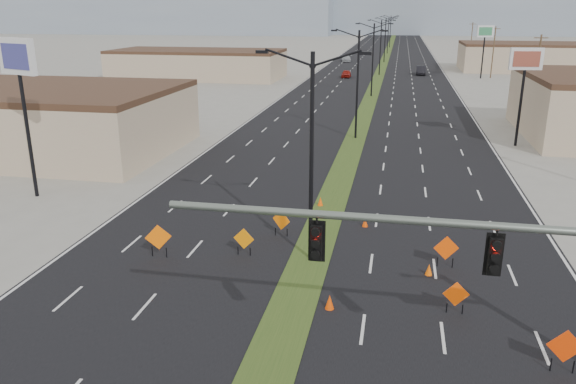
% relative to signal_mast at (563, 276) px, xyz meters
% --- Properties ---
extents(road_surface, '(25.00, 400.00, 0.02)m').
position_rel_signal_mast_xyz_m(road_surface, '(-8.56, 98.00, -4.79)').
color(road_surface, black).
rests_on(road_surface, ground).
extents(median_strip, '(2.00, 400.00, 0.04)m').
position_rel_signal_mast_xyz_m(median_strip, '(-8.56, 98.00, -4.79)').
color(median_strip, '#2B4819').
rests_on(median_strip, ground).
extents(building_sw_far, '(30.00, 14.00, 4.50)m').
position_rel_signal_mast_xyz_m(building_sw_far, '(-40.56, 83.00, -2.54)').
color(building_sw_far, tan).
rests_on(building_sw_far, ground).
extents(building_se_far, '(44.00, 16.00, 5.00)m').
position_rel_signal_mast_xyz_m(building_se_far, '(29.44, 108.00, -2.29)').
color(building_se_far, tan).
rests_on(building_se_far, ground).
extents(mesa_west, '(180.00, 50.00, 22.00)m').
position_rel_signal_mast_xyz_m(mesa_west, '(-128.56, 278.00, 6.21)').
color(mesa_west, '#8593A5').
rests_on(mesa_west, ground).
extents(mesa_center, '(220.00, 50.00, 28.00)m').
position_rel_signal_mast_xyz_m(mesa_center, '(31.44, 298.00, 9.21)').
color(mesa_center, '#8593A5').
rests_on(mesa_center, ground).
extents(mesa_backdrop, '(140.00, 50.00, 32.00)m').
position_rel_signal_mast_xyz_m(mesa_backdrop, '(-38.56, 318.00, 11.21)').
color(mesa_backdrop, '#8593A5').
rests_on(mesa_backdrop, ground).
extents(signal_mast, '(16.30, 0.60, 8.00)m').
position_rel_signal_mast_xyz_m(signal_mast, '(0.00, 0.00, 0.00)').
color(signal_mast, slate).
rests_on(signal_mast, ground).
extents(streetlight_0, '(5.15, 0.24, 10.02)m').
position_rel_signal_mast_xyz_m(streetlight_0, '(-8.56, 10.00, 0.63)').
color(streetlight_0, black).
rests_on(streetlight_0, ground).
extents(streetlight_1, '(5.15, 0.24, 10.02)m').
position_rel_signal_mast_xyz_m(streetlight_1, '(-8.56, 38.00, 0.63)').
color(streetlight_1, black).
rests_on(streetlight_1, ground).
extents(streetlight_2, '(5.15, 0.24, 10.02)m').
position_rel_signal_mast_xyz_m(streetlight_2, '(-8.56, 66.00, 0.63)').
color(streetlight_2, black).
rests_on(streetlight_2, ground).
extents(streetlight_3, '(5.15, 0.24, 10.02)m').
position_rel_signal_mast_xyz_m(streetlight_3, '(-8.56, 94.00, 0.63)').
color(streetlight_3, black).
rests_on(streetlight_3, ground).
extents(streetlight_4, '(5.15, 0.24, 10.02)m').
position_rel_signal_mast_xyz_m(streetlight_4, '(-8.56, 122.00, 0.63)').
color(streetlight_4, black).
rests_on(streetlight_4, ground).
extents(streetlight_5, '(5.15, 0.24, 10.02)m').
position_rel_signal_mast_xyz_m(streetlight_5, '(-8.56, 150.00, 0.63)').
color(streetlight_5, black).
rests_on(streetlight_5, ground).
extents(streetlight_6, '(5.15, 0.24, 10.02)m').
position_rel_signal_mast_xyz_m(streetlight_6, '(-8.56, 178.00, 0.63)').
color(streetlight_6, black).
rests_on(streetlight_6, ground).
extents(utility_pole_1, '(1.60, 0.20, 9.00)m').
position_rel_signal_mast_xyz_m(utility_pole_1, '(11.44, 58.00, -0.12)').
color(utility_pole_1, '#4C3823').
rests_on(utility_pole_1, ground).
extents(utility_pole_2, '(1.60, 0.20, 9.00)m').
position_rel_signal_mast_xyz_m(utility_pole_2, '(11.44, 93.00, -0.12)').
color(utility_pole_2, '#4C3823').
rests_on(utility_pole_2, ground).
extents(utility_pole_3, '(1.60, 0.20, 9.00)m').
position_rel_signal_mast_xyz_m(utility_pole_3, '(11.44, 128.00, -0.12)').
color(utility_pole_3, '#4C3823').
rests_on(utility_pole_3, ground).
extents(car_left, '(1.57, 3.88, 1.32)m').
position_rel_signal_mast_xyz_m(car_left, '(-14.31, 88.83, -4.13)').
color(car_left, maroon).
rests_on(car_left, ground).
extents(car_mid, '(1.78, 4.95, 1.62)m').
position_rel_signal_mast_xyz_m(car_mid, '(-0.82, 96.09, -3.98)').
color(car_mid, black).
rests_on(car_mid, ground).
extents(car_far, '(2.61, 5.25, 1.46)m').
position_rel_signal_mast_xyz_m(car_far, '(-17.43, 121.76, -4.06)').
color(car_far, '#A4A9AE').
rests_on(car_far, ground).
extents(construction_sign_0, '(1.20, 0.54, 1.71)m').
position_rel_signal_mast_xyz_m(construction_sign_0, '(-15.96, 8.77, -3.78)').
color(construction_sign_0, '#FF6505').
rests_on(construction_sign_0, ground).
extents(construction_sign_1, '(1.08, 0.15, 1.44)m').
position_rel_signal_mast_xyz_m(construction_sign_1, '(-11.87, 9.79, -3.95)').
color(construction_sign_1, orange).
rests_on(construction_sign_1, ground).
extents(construction_sign_2, '(1.04, 0.48, 1.49)m').
position_rel_signal_mast_xyz_m(construction_sign_2, '(-10.56, 12.62, -3.92)').
color(construction_sign_2, orange).
rests_on(construction_sign_2, ground).
extents(construction_sign_3, '(1.06, 0.14, 1.41)m').
position_rel_signal_mast_xyz_m(construction_sign_3, '(-1.99, 5.93, -3.97)').
color(construction_sign_3, '#FD4E05').
rests_on(construction_sign_3, ground).
extents(construction_sign_4, '(1.23, 0.05, 1.64)m').
position_rel_signal_mast_xyz_m(construction_sign_4, '(1.25, 2.60, -3.83)').
color(construction_sign_4, red).
rests_on(construction_sign_4, ground).
extents(construction_sign_5, '(1.19, 0.26, 1.60)m').
position_rel_signal_mast_xyz_m(construction_sign_5, '(-2.08, 10.30, -3.85)').
color(construction_sign_5, '#EA4304').
rests_on(construction_sign_5, ground).
extents(cone_0, '(0.50, 0.50, 0.64)m').
position_rel_signal_mast_xyz_m(cone_0, '(-7.01, 5.32, -4.47)').
color(cone_0, '#E94204').
rests_on(cone_0, ground).
extents(cone_1, '(0.39, 0.39, 0.56)m').
position_rel_signal_mast_xyz_m(cone_1, '(-6.17, 14.88, -4.51)').
color(cone_1, '#EF4405').
rests_on(cone_1, ground).
extents(cone_2, '(0.44, 0.44, 0.56)m').
position_rel_signal_mast_xyz_m(cone_2, '(-2.87, 9.28, -4.51)').
color(cone_2, '#FF5E05').
rests_on(cone_2, ground).
extents(cone_3, '(0.44, 0.44, 0.60)m').
position_rel_signal_mast_xyz_m(cone_3, '(-9.15, 17.88, -4.49)').
color(cone_3, '#FF5105').
rests_on(cone_3, ground).
extents(pole_sign_west, '(3.19, 1.56, 10.13)m').
position_rel_signal_mast_xyz_m(pole_sign_west, '(-27.86, 16.27, 3.52)').
color(pole_sign_west, black).
rests_on(pole_sign_west, ground).
extents(pole_sign_east_near, '(2.84, 0.71, 8.64)m').
position_rel_signal_mast_xyz_m(pole_sign_east_near, '(5.96, 37.69, 2.21)').
color(pole_sign_east_near, black).
rests_on(pole_sign_east_near, ground).
extents(pole_sign_east_far, '(2.97, 1.19, 9.17)m').
position_rel_signal_mast_xyz_m(pole_sign_east_far, '(9.62, 92.03, 2.67)').
color(pole_sign_east_far, black).
rests_on(pole_sign_east_far, ground).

